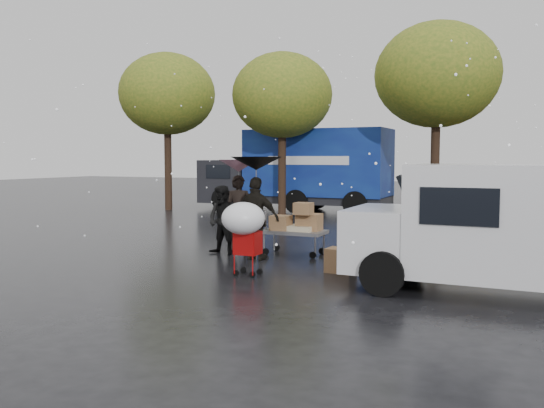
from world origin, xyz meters
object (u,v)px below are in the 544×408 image
at_px(vendor_cart, 297,225).
at_px(yellow_taxi, 473,198).
at_px(blue_truck, 300,171).
at_px(white_van, 503,226).
at_px(person_black, 256,218).
at_px(shopping_cart, 244,223).
at_px(person_pink, 239,213).

height_order(vendor_cart, yellow_taxi, yellow_taxi).
bearing_deg(blue_truck, white_van, -55.48).
distance_m(person_black, yellow_taxi, 12.82).
relative_size(vendor_cart, shopping_cart, 1.04).
xyz_separation_m(person_black, vendor_cart, (0.60, 0.98, -0.22)).
height_order(white_van, blue_truck, blue_truck).
height_order(person_pink, vendor_cart, person_pink).
bearing_deg(white_van, person_black, 166.70).
xyz_separation_m(white_van, blue_truck, (-8.78, 12.76, 0.60)).
bearing_deg(person_pink, white_van, -40.51).
distance_m(person_black, white_van, 5.39).
distance_m(person_pink, blue_truck, 10.98).
bearing_deg(blue_truck, vendor_cart, -68.60).
bearing_deg(vendor_cart, person_black, -121.65).
bearing_deg(person_black, vendor_cart, -121.82).
bearing_deg(white_van, blue_truck, 124.52).
bearing_deg(yellow_taxi, shopping_cart, 146.95).
distance_m(shopping_cart, blue_truck, 13.97).
xyz_separation_m(white_van, yellow_taxi, (-1.70, 13.56, -0.42)).
xyz_separation_m(person_black, white_van, (5.25, -1.24, 0.22)).
xyz_separation_m(shopping_cart, yellow_taxi, (2.93, 14.13, -0.32)).
distance_m(person_black, blue_truck, 12.08).
bearing_deg(shopping_cart, white_van, 6.93).
xyz_separation_m(shopping_cart, blue_truck, (-4.15, 13.33, 0.69)).
relative_size(person_pink, vendor_cart, 1.24).
relative_size(person_pink, yellow_taxi, 0.44).
height_order(person_pink, person_black, person_pink).
bearing_deg(blue_truck, shopping_cart, -72.71).
xyz_separation_m(vendor_cart, white_van, (4.64, -2.22, 0.43)).
height_order(person_black, blue_truck, blue_truck).
relative_size(person_pink, white_van, 0.38).
relative_size(shopping_cart, white_van, 0.30).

